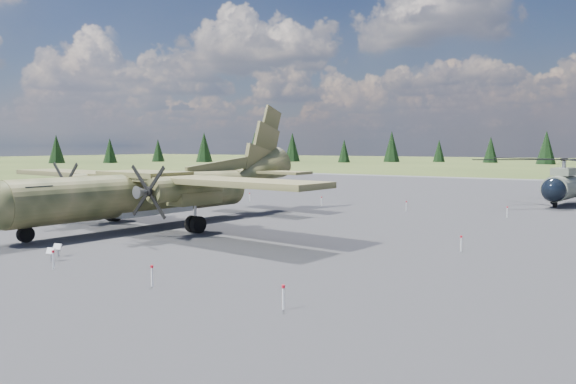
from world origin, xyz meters
The scene contains 8 objects.
ground centered at (0.00, 0.00, 0.00)m, with size 500.00×500.00×0.00m, color #59632C.
apron centered at (0.00, 10.00, 0.00)m, with size 120.00×120.00×0.04m, color slate.
transport_plane centered at (-3.81, -1.03, 2.71)m, with size 28.71×25.92×9.44m.
helicopter_near centered at (18.90, 27.75, 3.09)m, with size 19.75×21.34×4.36m.
info_placard_left centered at (-0.27, -11.59, 0.44)m, with size 0.45×0.28×0.66m.
info_placard_right centered at (0.45, -12.50, 0.45)m, with size 0.45×0.25×0.67m.
barrier_fence centered at (-0.46, -0.08, 0.51)m, with size 33.12×29.62×0.85m.
treeline centered at (-2.66, 6.03, 4.71)m, with size 323.33×329.60×10.98m.
Camera 1 is at (23.62, -29.16, 5.48)m, focal length 35.00 mm.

